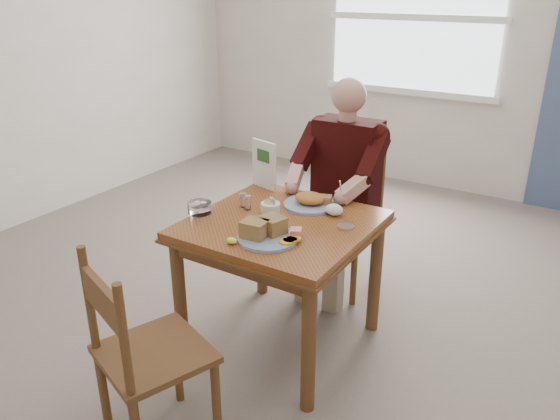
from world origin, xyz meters
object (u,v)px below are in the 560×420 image
Objects in this scene: table at (281,240)px; chair_far at (345,217)px; far_plate at (311,201)px; diner at (342,173)px; near_plate at (267,232)px; chair_near at (144,355)px.

table is 0.81m from chair_far.
far_plate is (0.03, -0.53, 0.30)m from chair_far.
near_plate is at bearing -86.80° from diner.
table is at bearing -90.00° from diner.
chair_far is 2.97× the size of near_plate.
table is 2.88× the size of near_plate.
far_plate is (0.03, 0.26, 0.14)m from table.
chair_far reaches higher than far_plate.
chair_far is 1.00× the size of chair_near.
chair_far is (0.00, 0.80, -0.16)m from table.
chair_far is at bearing 87.31° from chair_near.
chair_far is at bearing 90.01° from diner.
far_plate is at bearing -87.03° from chair_far.
chair_near is 0.80m from near_plate.
near_plate is at bearing -87.08° from chair_far.
table is at bearing -90.00° from chair_far.
chair_near reaches higher than far_plate.
near_plate is at bearing -87.14° from far_plate.
far_plate is (-0.02, 0.48, -0.01)m from near_plate.
near_plate is (0.13, 0.73, 0.31)m from chair_near.
table is at bearing 103.49° from near_plate.
chair_near is at bearing -94.96° from table.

